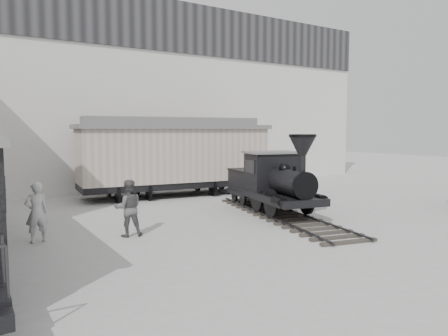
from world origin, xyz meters
TOP-DOWN VIEW (x-y plane):
  - ground at (0.00, 0.00)m, footprint 90.00×90.00m
  - north_wall at (0.00, 14.98)m, footprint 34.00×2.51m
  - locomotive at (1.55, 4.04)m, footprint 4.02×9.31m
  - boxcar at (0.45, 10.90)m, footprint 10.36×4.40m
  - visitor_a at (-7.51, 4.54)m, footprint 0.73×0.51m
  - visitor_b at (-4.86, 3.76)m, footprint 1.05×0.91m

SIDE VIEW (x-z plane):
  - ground at x=0.00m, z-range 0.00..0.00m
  - visitor_b at x=-4.86m, z-range 0.00..1.86m
  - visitor_a at x=-7.51m, z-range 0.00..1.88m
  - locomotive at x=1.55m, z-range -0.42..2.79m
  - boxcar at x=0.45m, z-range 0.10..4.21m
  - north_wall at x=0.00m, z-range 0.05..11.05m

